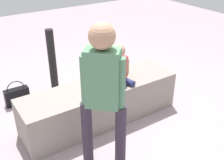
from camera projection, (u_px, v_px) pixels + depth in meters
ground_plane at (101, 119)px, 3.61m from camera, size 12.00×12.00×0.00m
concrete_ledge at (101, 103)px, 3.49m from camera, size 2.04×0.56×0.51m
child_seated at (119, 66)px, 3.38m from camera, size 0.28×0.34×0.48m
adult_standing at (103, 88)px, 2.49m from camera, size 0.36×0.35×1.53m
cake_plate at (99, 86)px, 3.31m from camera, size 0.22×0.22×0.07m
gift_bag at (98, 61)px, 4.87m from camera, size 0.22×0.09×0.37m
railing_post at (54, 73)px, 3.96m from camera, size 0.36×0.36×1.04m
water_bottle_near_gift at (55, 75)px, 4.55m from camera, size 0.07×0.07×0.20m
party_cup_red at (101, 90)px, 4.18m from camera, size 0.09×0.09×0.11m
handbag_black_leather at (17, 96)px, 3.88m from camera, size 0.34×0.12×0.37m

